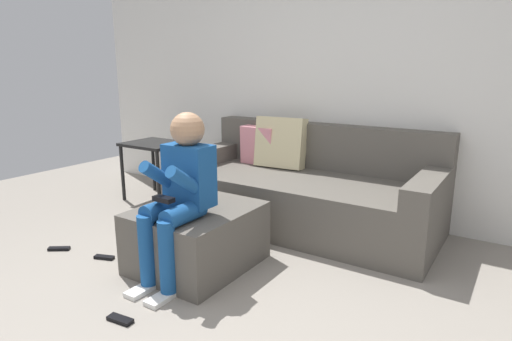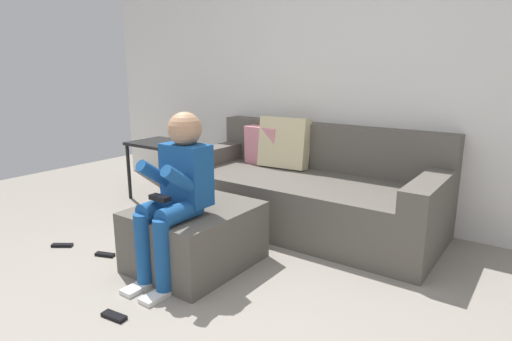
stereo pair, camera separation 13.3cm
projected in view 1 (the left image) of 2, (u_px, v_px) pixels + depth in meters
The scene contains 8 objects.
wall_back at pixel (348, 86), 3.86m from camera, with size 6.18×0.10×2.41m, color silver.
couch_sectional at pixel (305, 190), 3.76m from camera, with size 2.25×1.00×0.93m.
ottoman at pixel (197, 237), 2.98m from camera, with size 0.70×0.82×0.43m, color #59544C.
person_seated at pixel (179, 188), 2.70m from camera, with size 0.32×0.60×1.10m.
side_table at pixel (155, 151), 4.44m from camera, with size 0.59×0.50×0.61m.
remote_near_ottoman at pixel (120, 319), 2.35m from camera, with size 0.15×0.06×0.02m, color black.
remote_by_storage_bin at pixel (104, 257), 3.12m from camera, with size 0.15×0.05×0.02m, color black.
remote_under_side_table at pixel (59, 249), 3.27m from camera, with size 0.16×0.05×0.02m, color black.
Camera 1 is at (1.45, -1.30, 1.37)m, focal length 29.85 mm.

